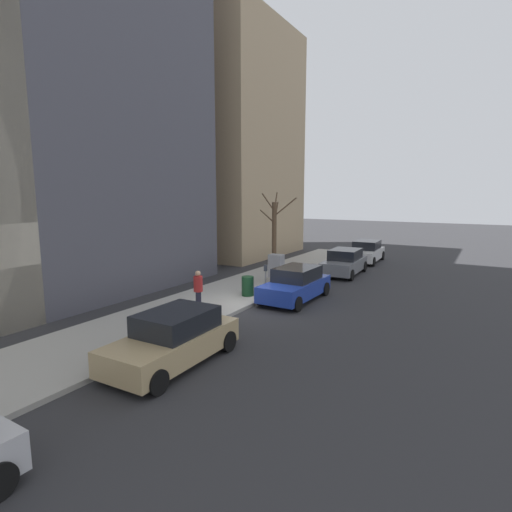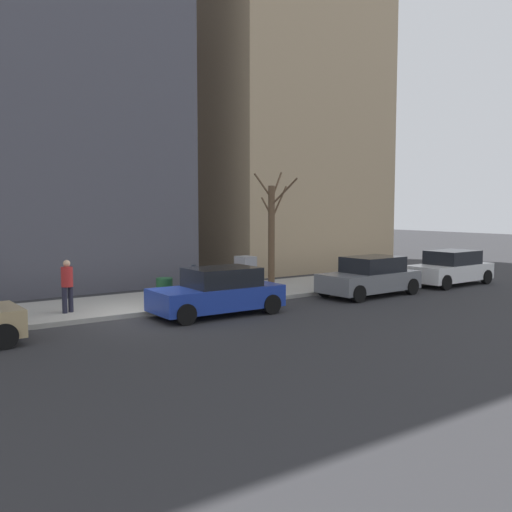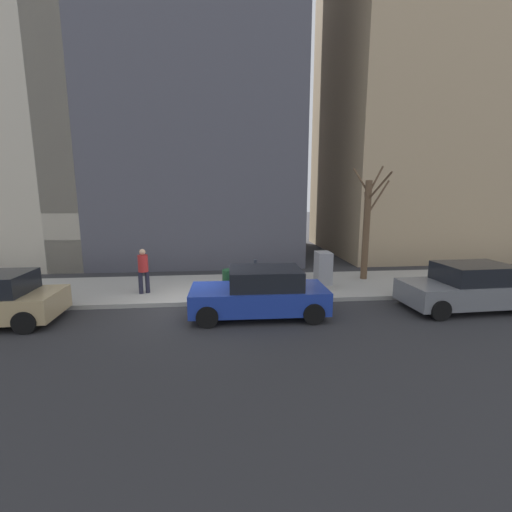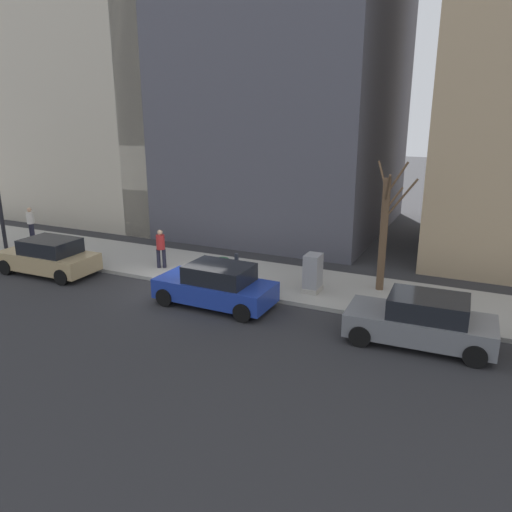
{
  "view_description": "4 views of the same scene",
  "coord_description": "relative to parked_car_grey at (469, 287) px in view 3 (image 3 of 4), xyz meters",
  "views": [
    {
      "loc": [
        -8.54,
        14.19,
        4.79
      ],
      "look_at": [
        1.53,
        -3.02,
        1.71
      ],
      "focal_mm": 28.0,
      "sensor_mm": 36.0,
      "label": 1
    },
    {
      "loc": [
        -16.52,
        7.43,
        3.47
      ],
      "look_at": [
        0.69,
        -4.85,
        1.63
      ],
      "focal_mm": 40.0,
      "sensor_mm": 36.0,
      "label": 2
    },
    {
      "loc": [
        -11.33,
        -0.91,
        3.78
      ],
      "look_at": [
        1.55,
        -2.2,
        1.43
      ],
      "focal_mm": 24.0,
      "sensor_mm": 36.0,
      "label": 3
    },
    {
      "loc": [
        -15.38,
        -10.38,
        6.71
      ],
      "look_at": [
        0.2,
        -2.99,
        1.59
      ],
      "focal_mm": 35.0,
      "sensor_mm": 36.0,
      "label": 4
    }
  ],
  "objects": [
    {
      "name": "bare_tree",
      "position": [
        3.76,
        1.97,
        1.72
      ],
      "size": [
        2.52,
        1.53,
        4.78
      ],
      "color": "brown",
      "rests_on": "sidewalk"
    },
    {
      "name": "utility_box",
      "position": [
        2.46,
        4.21,
        0.11
      ],
      "size": [
        0.83,
        0.61,
        1.43
      ],
      "color": "#A8A399",
      "rests_on": "sidewalk"
    },
    {
      "name": "sidewalk",
      "position": [
        3.16,
        9.01,
        -0.66
      ],
      "size": [
        4.0,
        36.0,
        0.15
      ],
      "primitive_type": "cube",
      "color": "#9E9B93",
      "rests_on": "ground"
    },
    {
      "name": "pedestrian_near_meter",
      "position": [
        2.43,
        10.99,
        0.35
      ],
      "size": [
        0.36,
        0.38,
        1.66
      ],
      "rotation": [
        0.0,
        0.0,
        1.99
      ],
      "color": "#1E1E2D",
      "rests_on": "sidewalk"
    },
    {
      "name": "office_block_center",
      "position": [
        12.95,
        10.15,
        12.47
      ],
      "size": [
        12.58,
        12.58,
        26.4
      ],
      "primitive_type": "cube",
      "color": "#4C4C56",
      "rests_on": "ground"
    },
    {
      "name": "trash_bin",
      "position": [
        2.06,
        7.83,
        -0.14
      ],
      "size": [
        0.56,
        0.56,
        0.9
      ],
      "primitive_type": "cylinder",
      "color": "#14381E",
      "rests_on": "sidewalk"
    },
    {
      "name": "parking_meter",
      "position": [
        1.61,
        6.94,
        0.24
      ],
      "size": [
        0.14,
        0.1,
        1.35
      ],
      "color": "slate",
      "rests_on": "sidewalk"
    },
    {
      "name": "ground_plane",
      "position": [
        1.16,
        9.01,
        -0.74
      ],
      "size": [
        120.0,
        120.0,
        0.0
      ],
      "primitive_type": "plane",
      "color": "#2B2B2D"
    },
    {
      "name": "office_tower_left",
      "position": [
        11.7,
        -3.97,
        7.99
      ],
      "size": [
        10.09,
        10.09,
        17.46
      ],
      "primitive_type": "cube",
      "color": "tan",
      "rests_on": "ground"
    },
    {
      "name": "parked_car_grey",
      "position": [
        0.0,
        0.0,
        0.0
      ],
      "size": [
        2.06,
        4.26,
        1.52
      ],
      "rotation": [
        0.0,
        0.0,
        0.04
      ],
      "color": "slate",
      "rests_on": "ground"
    },
    {
      "name": "parked_car_blue",
      "position": [
        0.04,
        6.94,
        0.0
      ],
      "size": [
        1.99,
        4.23,
        1.52
      ],
      "rotation": [
        0.0,
        0.0,
        -0.02
      ],
      "color": "#1E389E",
      "rests_on": "ground"
    }
  ]
}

